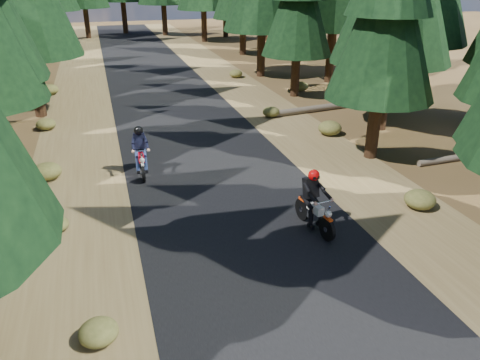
% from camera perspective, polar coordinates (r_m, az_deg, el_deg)
% --- Properties ---
extents(ground, '(120.00, 120.00, 0.00)m').
position_cam_1_polar(ground, '(12.35, 2.02, -7.41)').
color(ground, '#443218').
rests_on(ground, ground).
extents(road, '(6.00, 100.00, 0.01)m').
position_cam_1_polar(road, '(16.64, -3.47, 1.30)').
color(road, black).
rests_on(road, ground).
extents(shoulder_l, '(3.20, 100.00, 0.01)m').
position_cam_1_polar(shoulder_l, '(16.32, -19.37, -0.59)').
color(shoulder_l, brown).
rests_on(shoulder_l, ground).
extents(shoulder_r, '(3.20, 100.00, 0.01)m').
position_cam_1_polar(shoulder_r, '(18.16, 10.80, 2.90)').
color(shoulder_r, brown).
rests_on(shoulder_r, ground).
extents(log_near, '(5.07, 1.02, 0.32)m').
position_cam_1_polar(log_near, '(24.04, 9.68, 8.65)').
color(log_near, '#4C4233').
rests_on(log_near, ground).
extents(log_far, '(4.00, 0.40, 0.24)m').
position_cam_1_polar(log_far, '(19.33, 25.56, 2.57)').
color(log_far, '#4C4233').
rests_on(log_far, ground).
extents(understory_shrubs, '(14.93, 29.87, 0.60)m').
position_cam_1_polar(understory_shrubs, '(18.56, -1.15, 4.68)').
color(understory_shrubs, '#474C1E').
rests_on(understory_shrubs, ground).
extents(rider_lead, '(0.82, 1.96, 1.69)m').
position_cam_1_polar(rider_lead, '(12.73, 9.11, -3.74)').
color(rider_lead, silver).
rests_on(rider_lead, road).
extents(rider_follow, '(0.62, 1.91, 1.69)m').
position_cam_1_polar(rider_follow, '(16.34, -11.95, 2.48)').
color(rider_follow, '#A20A19').
rests_on(rider_follow, road).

